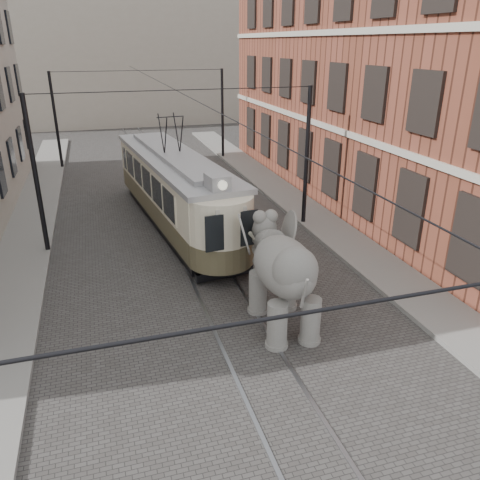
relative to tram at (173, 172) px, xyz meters
name	(u,v)px	position (x,y,z in m)	size (l,w,h in m)	color
ground	(227,306)	(0.29, -7.66, -2.40)	(120.00, 120.00, 0.00)	#3E3B39
tram_rails	(227,306)	(0.29, -7.66, -2.39)	(1.54, 80.00, 0.02)	slate
sidewalk_right	(395,279)	(6.29, -7.66, -2.32)	(2.00, 60.00, 0.15)	slate
brick_building	(393,78)	(11.29, 1.34, 3.60)	(8.00, 26.00, 12.00)	brown
distant_block	(120,49)	(0.29, 32.34, 4.60)	(28.00, 10.00, 14.00)	gray
catenary	(186,174)	(0.09, -2.66, 0.60)	(11.00, 30.20, 6.00)	black
tram	(173,172)	(0.00, 0.00, 0.00)	(2.49, 12.09, 4.80)	beige
elephant	(284,280)	(1.52, -9.16, -0.93)	(2.65, 4.81, 2.94)	#605D59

